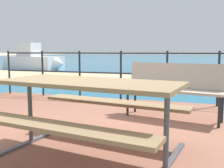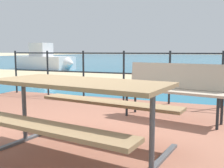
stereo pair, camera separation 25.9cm
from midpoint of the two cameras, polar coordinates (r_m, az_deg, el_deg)
ground_plane at (r=3.63m, az=-11.50°, el=-11.19°), size 240.00×240.00×0.00m
patio_paving at (r=3.62m, az=-11.51°, el=-10.74°), size 6.40×5.20×0.06m
sea_water at (r=43.01m, az=16.43°, el=5.41°), size 90.00×90.00×0.01m
beach_strip at (r=10.31m, az=8.79°, el=0.83°), size 54.03×5.11×0.01m
picnic_table at (r=2.69m, az=-7.81°, el=-3.06°), size 2.04×1.66×0.77m
park_bench at (r=4.26m, az=11.75°, el=-0.14°), size 1.64×0.72×0.88m
railing_fence at (r=5.66m, az=0.63°, el=3.03°), size 5.94×0.04×1.08m
boat_near at (r=17.02m, az=-17.24°, el=4.90°), size 4.80×2.39×1.63m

